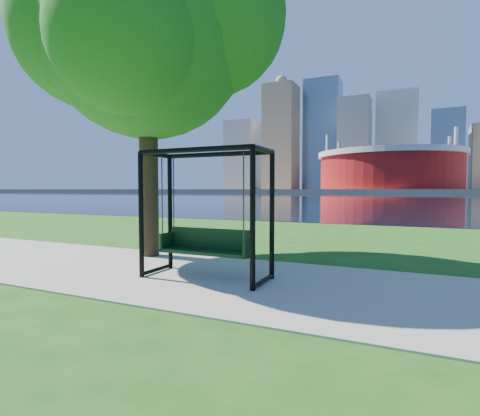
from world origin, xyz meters
The scene contains 8 objects.
ground centered at (0.00, 0.00, 0.00)m, with size 900.00×900.00×0.00m, color #1E5114.
path centered at (0.00, -0.50, 0.01)m, with size 120.00×4.00×0.03m, color #9E937F.
river centered at (0.00, 102.00, 0.01)m, with size 900.00×180.00×0.02m, color black.
far_bank centered at (0.00, 306.00, 1.00)m, with size 900.00×228.00×2.00m, color #937F60.
stadium centered at (-10.00, 235.00, 14.23)m, with size 83.00×83.00×32.00m.
skyline centered at (-4.27, 319.39, 35.89)m, with size 392.00×66.00×96.50m.
swing centered at (-0.17, -0.57, 1.18)m, with size 2.39×1.04×2.44m.
park_tree centered at (-2.75, 0.96, 5.68)m, with size 6.58×5.94×8.17m.
Camera 1 is at (3.36, -6.70, 1.70)m, focal length 28.00 mm.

